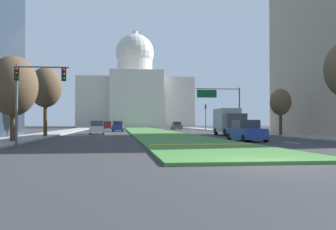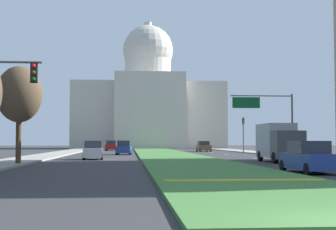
% 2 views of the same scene
% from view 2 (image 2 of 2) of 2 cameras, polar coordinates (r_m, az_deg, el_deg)
% --- Properties ---
extents(ground_plane, '(260.00, 260.00, 0.00)m').
position_cam_2_polar(ground_plane, '(66.30, -0.45, -4.52)').
color(ground_plane, '#333335').
extents(grass_median, '(7.28, 102.70, 0.14)m').
position_cam_2_polar(grass_median, '(60.61, -0.07, -4.60)').
color(grass_median, '#427A38').
rests_on(grass_median, ground_plane).
extents(median_curb_nose, '(6.55, 0.50, 0.04)m').
position_cam_2_polar(median_curb_nose, '(20.39, 8.91, -7.43)').
color(median_curb_nose, gold).
rests_on(median_curb_nose, grass_median).
extents(lane_dashes_right, '(0.16, 66.08, 0.01)m').
position_cam_2_polar(lane_dashes_right, '(57.96, 8.02, -4.71)').
color(lane_dashes_right, silver).
rests_on(lane_dashes_right, ground_plane).
extents(sidewalk_left, '(4.00, 102.70, 0.15)m').
position_cam_2_polar(sidewalk_left, '(55.52, -14.28, -4.65)').
color(sidewalk_left, '#9E9991').
rests_on(sidewalk_left, ground_plane).
extents(sidewalk_right, '(4.00, 102.70, 0.15)m').
position_cam_2_polar(sidewalk_right, '(57.86, 14.46, -4.57)').
color(sidewalk_right, '#9E9991').
rests_on(sidewalk_right, ground_plane).
extents(capitol_building, '(36.15, 24.93, 31.69)m').
position_cam_2_polar(capitol_building, '(122.71, -2.31, 1.13)').
color(capitol_building, beige).
rests_on(capitol_building, ground_plane).
extents(traffic_light_far_right, '(0.28, 0.35, 5.20)m').
position_cam_2_polar(traffic_light_far_right, '(71.32, 8.67, -1.72)').
color(traffic_light_far_right, '#515456').
rests_on(traffic_light_far_right, ground_plane).
extents(overhead_guide_sign, '(6.42, 0.20, 6.50)m').
position_cam_2_polar(overhead_guide_sign, '(50.84, 11.51, 0.36)').
color(overhead_guide_sign, '#515456').
rests_on(overhead_guide_sign, ground_plane).
extents(street_tree_left_mid, '(3.25, 3.25, 7.14)m').
position_cam_2_polar(street_tree_left_mid, '(37.13, -16.76, 2.24)').
color(street_tree_left_mid, '#4C3823').
rests_on(street_tree_left_mid, ground_plane).
extents(sedan_lead_stopped, '(2.14, 4.54, 1.75)m').
position_cam_2_polar(sedan_lead_stopped, '(28.21, 15.99, -4.77)').
color(sedan_lead_stopped, navy).
rests_on(sedan_lead_stopped, ground_plane).
extents(sedan_midblock, '(2.04, 4.69, 1.76)m').
position_cam_2_polar(sedan_midblock, '(47.66, -8.61, -4.09)').
color(sedan_midblock, silver).
rests_on(sedan_midblock, ground_plane).
extents(sedan_distant, '(2.07, 4.28, 1.81)m').
position_cam_2_polar(sedan_distant, '(63.68, -5.10, -3.82)').
color(sedan_distant, navy).
rests_on(sedan_distant, ground_plane).
extents(sedan_far_horizon, '(1.98, 4.49, 1.74)m').
position_cam_2_polar(sedan_far_horizon, '(82.67, 4.13, -3.65)').
color(sedan_far_horizon, brown).
rests_on(sedan_far_horizon, ground_plane).
extents(sedan_very_far, '(2.07, 4.45, 1.84)m').
position_cam_2_polar(sedan_very_far, '(91.23, -6.54, -3.56)').
color(sedan_very_far, maroon).
rests_on(sedan_very_far, ground_plane).
extents(box_truck_delivery, '(2.40, 6.40, 3.20)m').
position_cam_2_polar(box_truck_delivery, '(41.97, 12.64, -3.03)').
color(box_truck_delivery, '#4C5156').
rests_on(box_truck_delivery, ground_plane).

